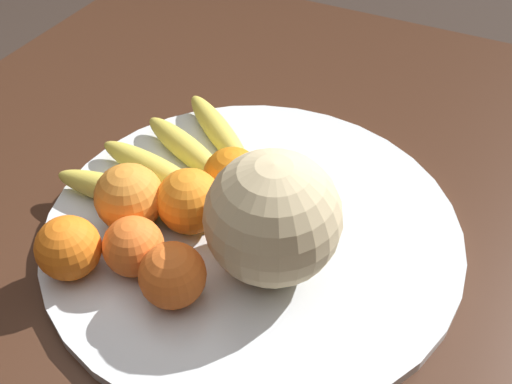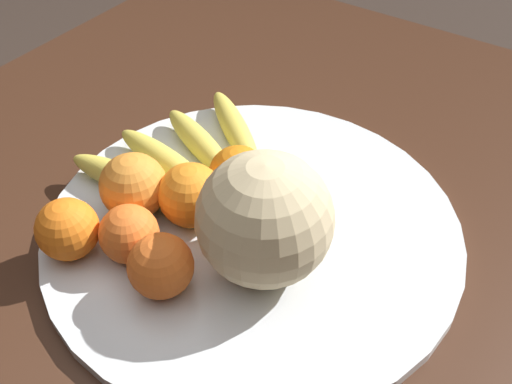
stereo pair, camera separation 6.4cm
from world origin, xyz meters
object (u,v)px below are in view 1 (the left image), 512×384
object	(u,v)px
orange_back_left	(173,275)
fruit_bowl	(256,229)
orange_front_left	(129,198)
orange_front_right	(134,246)
banana_bunch	(170,160)
orange_top_small	(190,201)
melon	(273,218)
kitchen_table	(224,327)
orange_mid_center	(233,177)
orange_back_right	(68,248)

from	to	relation	value
orange_back_left	fruit_bowl	bearing A→B (deg)	167.63
orange_front_left	orange_front_right	xyz separation A→B (m)	(0.05, 0.04, -0.01)
banana_bunch	orange_front_right	distance (m)	0.16
orange_front_left	orange_top_small	xyz separation A→B (m)	(-0.03, 0.06, -0.00)
orange_front_right	orange_top_small	size ratio (longest dim) A/B	0.87
melon	banana_bunch	world-z (taller)	melon
kitchen_table	fruit_bowl	bearing A→B (deg)	176.52
orange_back_left	melon	bearing A→B (deg)	140.06
melon	orange_mid_center	size ratio (longest dim) A/B	2.01
orange_back_right	orange_front_right	bearing A→B (deg)	119.64
orange_mid_center	fruit_bowl	bearing A→B (deg)	57.88
melon	banana_bunch	distance (m)	0.20
kitchen_table	orange_back_left	distance (m)	0.15
melon	orange_front_left	distance (m)	0.17
melon	orange_top_small	xyz separation A→B (m)	(-0.01, -0.10, -0.03)
orange_mid_center	orange_back_left	bearing A→B (deg)	5.82
kitchen_table	orange_top_small	size ratio (longest dim) A/B	18.10
kitchen_table	orange_back_right	world-z (taller)	orange_back_right
kitchen_table	fruit_bowl	world-z (taller)	fruit_bowl
orange_back_left	orange_back_right	bearing A→B (deg)	-81.57
melon	orange_front_right	bearing A→B (deg)	-62.15
kitchen_table	orange_back_left	size ratio (longest dim) A/B	19.89
fruit_bowl	orange_front_right	bearing A→B (deg)	-37.32
fruit_bowl	melon	world-z (taller)	melon
orange_back_right	orange_top_small	xyz separation A→B (m)	(-0.11, 0.08, 0.00)
orange_mid_center	orange_back_left	size ratio (longest dim) A/B	1.03
fruit_bowl	orange_mid_center	world-z (taller)	orange_mid_center
orange_mid_center	orange_top_small	size ratio (longest dim) A/B	0.94
orange_front_left	orange_back_left	xyz separation A→B (m)	(0.07, 0.10, -0.00)
orange_back_left	orange_top_small	world-z (taller)	orange_top_small
orange_front_left	orange_front_right	distance (m)	0.07
melon	kitchen_table	bearing A→B (deg)	-55.84
orange_back_right	orange_back_left	bearing A→B (deg)	98.43
banana_bunch	orange_mid_center	size ratio (longest dim) A/B	3.53
orange_top_small	fruit_bowl	bearing A→B (deg)	116.28
kitchen_table	banana_bunch	bearing A→B (deg)	-130.62
banana_bunch	orange_front_left	size ratio (longest dim) A/B	3.18
kitchen_table	orange_back_left	xyz separation A→B (m)	(0.05, -0.02, 0.14)
melon	orange_back_right	world-z (taller)	melon
kitchen_table	banana_bunch	world-z (taller)	banana_bunch
melon	orange_back_left	distance (m)	0.11
banana_bunch	melon	bearing A→B (deg)	171.36
fruit_bowl	orange_front_left	distance (m)	0.14
banana_bunch	orange_top_small	bearing A→B (deg)	151.86
fruit_bowl	orange_front_left	xyz separation A→B (m)	(0.06, -0.12, 0.04)
melon	orange_mid_center	bearing A→B (deg)	-130.60
orange_top_small	kitchen_table	bearing A→B (deg)	54.38
orange_front_left	orange_top_small	distance (m)	0.07
melon	orange_front_right	xyz separation A→B (m)	(0.07, -0.12, -0.04)
kitchen_table	banana_bunch	distance (m)	0.21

